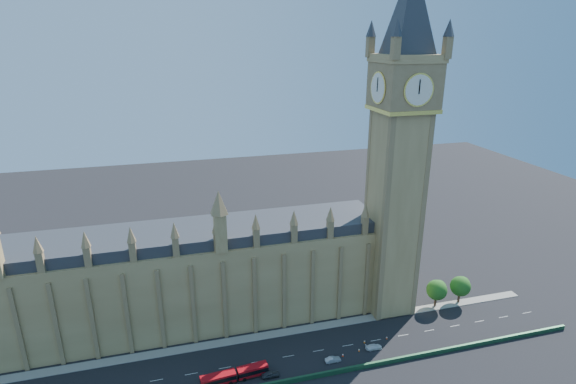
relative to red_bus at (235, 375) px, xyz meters
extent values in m
plane|color=black|center=(10.31, 4.80, -1.42)|extent=(400.00, 400.00, 0.00)
cube|color=olive|center=(-14.69, 26.80, 11.08)|extent=(120.00, 20.00, 25.00)
cube|color=#2D3035|center=(-14.69, 26.80, 25.08)|extent=(120.00, 18.00, 3.00)
cube|color=olive|center=(48.31, 18.80, 27.58)|extent=(12.00, 12.00, 58.00)
cube|color=olive|center=(48.31, 18.80, 62.58)|extent=(14.00, 14.00, 12.00)
cylinder|color=silver|center=(48.31, 11.65, 62.58)|extent=(7.20, 0.30, 7.20)
cube|color=olive|center=(48.31, 18.80, 69.58)|extent=(14.50, 14.50, 2.00)
cube|color=#1E4C2D|center=(10.31, -4.20, -0.82)|extent=(160.00, 0.60, 1.20)
cube|color=gray|center=(10.31, 14.30, -1.34)|extent=(160.00, 3.00, 0.16)
cylinder|color=#382619|center=(62.31, 14.80, 0.58)|extent=(0.70, 0.70, 4.00)
sphere|color=#184813|center=(62.31, 14.80, 4.08)|extent=(6.00, 6.00, 6.00)
sphere|color=#184813|center=(63.11, 15.10, 4.68)|extent=(4.38, 4.38, 4.38)
cylinder|color=#382619|center=(70.31, 14.80, 0.58)|extent=(0.70, 0.70, 4.00)
sphere|color=#184813|center=(70.31, 14.80, 4.08)|extent=(6.00, 6.00, 6.00)
sphere|color=#184813|center=(71.11, 15.10, 4.68)|extent=(4.38, 4.38, 4.38)
cube|color=#A90B12|center=(-3.85, -0.35, -0.07)|extent=(8.28, 2.97, 2.70)
cube|color=#A90B12|center=(4.32, 0.39, -0.07)|extent=(7.38, 2.89, 2.70)
cube|color=black|center=(-3.85, -0.35, 0.25)|extent=(8.34, 3.02, 1.03)
cube|color=black|center=(4.32, 0.39, 0.25)|extent=(7.44, 2.94, 1.03)
cylinder|color=black|center=(0.01, 0.00, -0.21)|extent=(0.93, 2.22, 2.16)
cylinder|color=black|center=(-6.54, 0.55, -0.97)|extent=(0.92, 0.35, 0.90)
cylinder|color=black|center=(-1.16, -1.24, -0.97)|extent=(0.92, 0.35, 0.90)
cylinder|color=black|center=(-1.36, 1.01, -0.97)|extent=(0.92, 0.35, 0.90)
cylinder|color=black|center=(2.12, -0.94, -0.97)|extent=(0.92, 0.35, 0.90)
cylinder|color=black|center=(1.92, 1.30, -0.97)|extent=(0.92, 0.35, 0.90)
cylinder|color=black|center=(6.72, -0.53, -0.97)|extent=(0.92, 0.35, 0.90)
cylinder|color=black|center=(6.52, 1.72, -0.97)|extent=(0.92, 0.35, 0.90)
imported|color=#3C3F43|center=(8.31, -1.11, -0.71)|extent=(4.19, 1.71, 1.42)
imported|color=#ACB0B4|center=(24.38, -0.06, -0.78)|extent=(3.94, 1.44, 1.29)
imported|color=white|center=(36.21, 1.72, -0.80)|extent=(4.40, 1.95, 1.26)
cube|color=black|center=(27.50, 1.13, -1.40)|extent=(0.58, 0.58, 0.04)
cone|color=#FF340D|center=(27.50, 1.13, -1.04)|extent=(0.64, 0.64, 0.77)
cylinder|color=white|center=(27.50, 1.13, -0.93)|extent=(0.37, 0.37, 0.13)
cube|color=black|center=(34.94, 4.57, -1.40)|extent=(0.55, 0.55, 0.05)
cone|color=#DB620B|center=(34.94, 4.57, -1.03)|extent=(0.60, 0.60, 0.80)
cylinder|color=white|center=(34.94, 4.57, -0.91)|extent=(0.39, 0.39, 0.14)
cube|color=black|center=(32.19, 1.88, -1.40)|extent=(0.46, 0.46, 0.04)
cone|color=orange|center=(32.19, 1.88, -1.07)|extent=(0.50, 0.50, 0.72)
cylinder|color=white|center=(32.19, 1.88, -0.96)|extent=(0.35, 0.35, 0.12)
cube|color=black|center=(41.32, 4.53, -1.40)|extent=(0.45, 0.45, 0.04)
cone|color=#DE400B|center=(41.32, 4.53, -1.05)|extent=(0.49, 0.49, 0.74)
cylinder|color=white|center=(41.32, 4.53, -0.95)|extent=(0.36, 0.36, 0.13)
camera|label=1|loc=(-10.17, -85.05, 74.42)|focal=28.00mm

